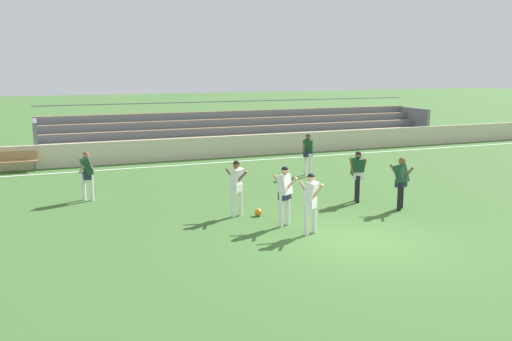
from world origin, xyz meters
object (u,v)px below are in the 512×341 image
player_white_wide_left (236,183)px  soccer_ball (258,212)px  player_dark_overlapping (358,172)px  player_dark_dropping_back (401,179)px  player_dark_wide_right (308,151)px  player_white_deep_cover (285,191)px  bench_near_bin (15,159)px  player_dark_trailing_run (87,172)px  bleacher_stand (248,129)px  player_white_pressing_high (311,198)px

player_white_wide_left → soccer_ball: bearing=-20.6°
player_dark_overlapping → player_dark_dropping_back: 1.54m
soccer_ball → player_dark_wide_right: bearing=50.3°
player_white_deep_cover → bench_near_bin: bearing=121.5°
player_dark_trailing_run → player_dark_dropping_back: player_dark_trailing_run is taller
bleacher_stand → player_dark_trailing_run: bearing=-134.5°
player_white_pressing_high → player_white_deep_cover: bearing=108.4°
player_white_wide_left → player_dark_trailing_run: 5.39m
player_dark_overlapping → player_dark_dropping_back: bearing=-62.9°
player_white_deep_cover → player_white_wide_left: player_white_deep_cover is taller
player_white_deep_cover → player_dark_trailing_run: bearing=132.6°
player_dark_overlapping → player_dark_wide_right: bearing=83.3°
bleacher_stand → player_white_pressing_high: (-4.29, -15.70, -0.07)m
player_white_deep_cover → soccer_ball: bearing=102.8°
player_white_deep_cover → player_dark_trailing_run: 7.06m
player_white_pressing_high → soccer_ball: (-0.60, 2.20, -0.86)m
bleacher_stand → player_white_deep_cover: size_ratio=12.95×
bleacher_stand → player_dark_dropping_back: bleacher_stand is taller
player_dark_trailing_run → soccer_ball: bearing=-41.3°
player_white_pressing_high → player_dark_dropping_back: size_ratio=1.00×
bench_near_bin → player_dark_wide_right: size_ratio=1.05×
player_white_wide_left → player_dark_dropping_back: player_white_wide_left is taller
bench_near_bin → player_white_pressing_high: (7.42, -12.55, 0.43)m
bleacher_stand → player_dark_dropping_back: bearing=-91.9°
player_white_deep_cover → player_dark_dropping_back: (4.12, 0.34, -0.03)m
soccer_ball → player_dark_overlapping: bearing=7.3°
player_white_wide_left → player_dark_overlapping: 4.30m
bleacher_stand → soccer_ball: size_ratio=99.22×
bench_near_bin → player_white_pressing_high: 14.59m
player_dark_dropping_back → soccer_ball: (-4.40, 0.90, -0.86)m
bench_near_bin → player_dark_trailing_run: bearing=-70.0°
bench_near_bin → player_white_wide_left: size_ratio=1.07×
player_white_wide_left → player_dark_dropping_back: bearing=-12.7°
bleacher_stand → player_white_deep_cover: 15.45m
bench_near_bin → player_dark_trailing_run: (2.33, -6.39, 0.43)m
bleacher_stand → player_dark_trailing_run: (-9.39, -9.55, -0.07)m
bleacher_stand → player_dark_wide_right: (-0.65, -8.41, -0.02)m
bleacher_stand → player_dark_dropping_back: size_ratio=13.31×
player_white_deep_cover → player_white_pressing_high: bearing=-71.6°
player_dark_wide_right → soccer_ball: size_ratio=7.77×
soccer_ball → bleacher_stand: bearing=70.1°
player_dark_trailing_run → soccer_ball: (4.50, -3.96, -0.86)m
player_dark_overlapping → soccer_ball: bearing=-172.7°
player_white_pressing_high → player_dark_dropping_back: 4.01m
player_white_wide_left → player_dark_wide_right: bearing=45.2°
player_dark_dropping_back → soccer_ball: bearing=168.4°
bleacher_stand → player_dark_wide_right: bleacher_stand is taller
bleacher_stand → player_dark_dropping_back: (-0.49, -14.40, -0.07)m
bench_near_bin → player_dark_dropping_back: size_ratio=1.10×
player_white_deep_cover → player_white_wide_left: bearing=121.0°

